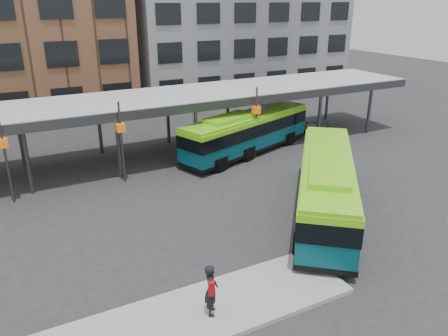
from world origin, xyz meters
The scene contains 7 objects.
ground centered at (0.00, 0.00, 0.00)m, with size 120.00×120.00×0.00m, color #28282B.
boarding_island centered at (-5.50, -3.00, 0.09)m, with size 14.00×3.00×0.18m, color gray.
canopy centered at (-0.06, 12.87, 3.91)m, with size 40.00×6.53×4.80m.
bus_front centered at (4.62, 0.93, 1.64)m, with size 9.16×10.39×3.16m.
bus_rear centered at (5.91, 10.72, 1.56)m, with size 11.01×5.73×2.99m.
pedestrian centered at (-3.69, -3.24, 1.13)m, with size 0.69×0.81×1.87m.
bike_rack centered at (12.31, 12.07, 0.44)m, with size 4.17×1.60×0.98m.
Camera 1 is at (-8.89, -14.02, 10.09)m, focal length 35.00 mm.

